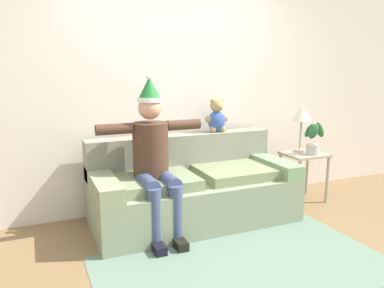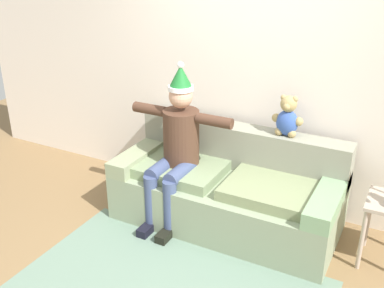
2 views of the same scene
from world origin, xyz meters
name	(u,v)px [view 2 (image 2 of 2)]	position (x,y,z in m)	size (l,w,h in m)	color
ground_plane	(177,280)	(0.00, 0.00, 0.00)	(10.00, 10.00, 0.00)	olive
back_wall	(255,72)	(0.00, 1.55, 1.35)	(7.00, 0.10, 2.70)	silver
couch	(228,189)	(0.00, 1.00, 0.33)	(2.08, 0.94, 0.87)	gray
person_seated	(176,144)	(-0.47, 0.84, 0.78)	(1.02, 0.77, 1.53)	#4D3123
teddy_bear	(287,118)	(0.43, 1.30, 1.04)	(0.29, 0.17, 0.38)	#3554A3
area_rug	(172,285)	(0.00, -0.07, 0.00)	(2.37, 1.33, 0.01)	slate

